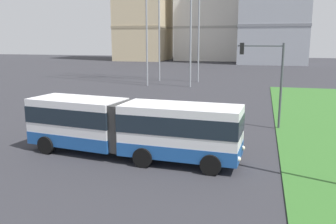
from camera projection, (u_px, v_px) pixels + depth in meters
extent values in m
cube|color=white|center=(181.00, 130.00, 17.99)|extent=(6.13, 2.82, 2.55)
cube|color=#1E519E|center=(181.00, 148.00, 18.17)|extent=(6.15, 2.84, 0.70)
cube|color=#19232D|center=(181.00, 122.00, 17.91)|extent=(6.17, 2.87, 0.90)
cube|color=white|center=(78.00, 121.00, 20.05)|extent=(5.48, 3.16, 2.55)
cube|color=#1E519E|center=(79.00, 137.00, 20.24)|extent=(5.51, 3.19, 0.70)
cube|color=#19232D|center=(78.00, 113.00, 19.97)|extent=(5.53, 3.21, 0.90)
cylinder|color=#383838|center=(127.00, 126.00, 18.90)|extent=(2.40, 2.40, 2.45)
cylinder|color=black|center=(220.00, 149.00, 18.86)|extent=(1.01, 0.33, 1.00)
cylinder|color=black|center=(211.00, 165.00, 16.53)|extent=(1.01, 0.33, 1.00)
cylinder|color=black|center=(159.00, 144.00, 19.88)|extent=(1.01, 0.33, 1.00)
cylinder|color=black|center=(143.00, 158.00, 17.55)|extent=(1.01, 0.33, 1.00)
cylinder|color=black|center=(74.00, 134.00, 21.91)|extent=(1.03, 0.41, 1.00)
cylinder|color=black|center=(46.00, 145.00, 19.65)|extent=(1.03, 0.41, 1.00)
sphere|color=#F9EFC6|center=(243.00, 148.00, 18.10)|extent=(0.24, 0.24, 0.24)
sphere|color=#F9EFC6|center=(238.00, 159.00, 16.43)|extent=(0.24, 0.24, 0.24)
cube|color=#19234C|center=(107.00, 112.00, 28.35)|extent=(4.53, 2.16, 0.80)
cube|color=black|center=(105.00, 103.00, 28.26)|extent=(2.51, 1.87, 0.60)
cylinder|color=black|center=(129.00, 114.00, 28.75)|extent=(0.66, 0.27, 0.64)
cylinder|color=black|center=(118.00, 119.00, 27.08)|extent=(0.66, 0.27, 0.64)
cylinder|color=black|center=(96.00, 112.00, 29.73)|extent=(0.66, 0.27, 0.64)
cylinder|color=black|center=(84.00, 116.00, 28.07)|extent=(0.66, 0.27, 0.64)
cylinder|color=#474C51|center=(281.00, 87.00, 24.66)|extent=(0.16, 0.16, 6.00)
cylinder|color=#474C51|center=(260.00, 46.00, 24.49)|extent=(3.07, 0.10, 0.10)
cube|color=black|center=(242.00, 49.00, 24.84)|extent=(0.28, 0.28, 0.80)
sphere|color=red|center=(242.00, 45.00, 24.79)|extent=(0.16, 0.16, 0.16)
sphere|color=yellow|center=(242.00, 49.00, 24.84)|extent=(0.16, 0.16, 0.16)
sphere|color=green|center=(242.00, 53.00, 24.89)|extent=(0.16, 0.16, 0.16)
cube|color=#9C8D6E|center=(144.00, 28.00, 109.19)|extent=(14.41, 17.22, 0.70)
cube|color=#A4A099|center=(209.00, 28.00, 109.62)|extent=(19.41, 15.20, 0.70)
cube|color=gray|center=(273.00, 26.00, 92.25)|extent=(17.20, 14.84, 0.70)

